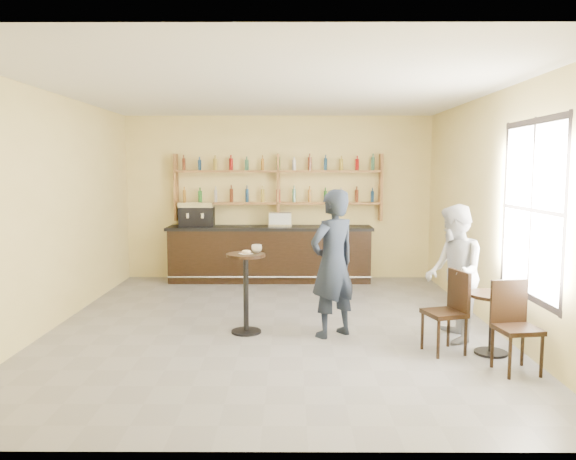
{
  "coord_description": "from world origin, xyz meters",
  "views": [
    {
      "loc": [
        0.24,
        -7.6,
        2.17
      ],
      "look_at": [
        0.2,
        0.8,
        1.25
      ],
      "focal_mm": 35.0,
      "sensor_mm": 36.0,
      "label": 1
    }
  ],
  "objects_px": {
    "cafe_table": "(492,324)",
    "patron_second": "(454,273)",
    "man_main": "(333,264)",
    "espresso_machine": "(197,214)",
    "chair_west": "(444,312)",
    "chair_south": "(517,328)",
    "pedestal_table": "(246,293)",
    "bar_counter": "(270,254)",
    "pastry_case": "(280,220)"
  },
  "relations": [
    {
      "from": "pastry_case",
      "to": "chair_west",
      "type": "relative_size",
      "value": 0.45
    },
    {
      "from": "pastry_case",
      "to": "bar_counter",
      "type": "bearing_deg",
      "value": -174.32
    },
    {
      "from": "espresso_machine",
      "to": "pastry_case",
      "type": "relative_size",
      "value": 1.49
    },
    {
      "from": "espresso_machine",
      "to": "chair_west",
      "type": "relative_size",
      "value": 0.67
    },
    {
      "from": "pastry_case",
      "to": "chair_south",
      "type": "height_order",
      "value": "pastry_case"
    },
    {
      "from": "pedestal_table",
      "to": "man_main",
      "type": "bearing_deg",
      "value": -6.92
    },
    {
      "from": "cafe_table",
      "to": "patron_second",
      "type": "height_order",
      "value": "patron_second"
    },
    {
      "from": "patron_second",
      "to": "chair_south",
      "type": "bearing_deg",
      "value": 22.02
    },
    {
      "from": "patron_second",
      "to": "cafe_table",
      "type": "bearing_deg",
      "value": 34.75
    },
    {
      "from": "espresso_machine",
      "to": "pedestal_table",
      "type": "relative_size",
      "value": 0.62
    },
    {
      "from": "bar_counter",
      "to": "patron_second",
      "type": "bearing_deg",
      "value": -57.22
    },
    {
      "from": "espresso_machine",
      "to": "chair_south",
      "type": "relative_size",
      "value": 0.68
    },
    {
      "from": "man_main",
      "to": "cafe_table",
      "type": "bearing_deg",
      "value": 122.5
    },
    {
      "from": "espresso_machine",
      "to": "chair_south",
      "type": "distance_m",
      "value": 6.54
    },
    {
      "from": "bar_counter",
      "to": "pastry_case",
      "type": "distance_m",
      "value": 0.69
    },
    {
      "from": "bar_counter",
      "to": "chair_west",
      "type": "relative_size",
      "value": 4.03
    },
    {
      "from": "espresso_machine",
      "to": "patron_second",
      "type": "relative_size",
      "value": 0.38
    },
    {
      "from": "espresso_machine",
      "to": "man_main",
      "type": "height_order",
      "value": "man_main"
    },
    {
      "from": "bar_counter",
      "to": "patron_second",
      "type": "height_order",
      "value": "patron_second"
    },
    {
      "from": "pedestal_table",
      "to": "chair_west",
      "type": "distance_m",
      "value": 2.53
    },
    {
      "from": "espresso_machine",
      "to": "bar_counter",
      "type": "bearing_deg",
      "value": -2.68
    },
    {
      "from": "cafe_table",
      "to": "chair_south",
      "type": "height_order",
      "value": "chair_south"
    },
    {
      "from": "espresso_machine",
      "to": "chair_south",
      "type": "height_order",
      "value": "espresso_machine"
    },
    {
      "from": "espresso_machine",
      "to": "patron_second",
      "type": "xyz_separation_m",
      "value": [
        3.85,
        -3.81,
        -0.43
      ]
    },
    {
      "from": "patron_second",
      "to": "chair_west",
      "type": "bearing_deg",
      "value": -22.22
    },
    {
      "from": "bar_counter",
      "to": "man_main",
      "type": "xyz_separation_m",
      "value": [
        0.94,
        -3.63,
        0.42
      ]
    },
    {
      "from": "cafe_table",
      "to": "pedestal_table",
      "type": "bearing_deg",
      "value": 163.98
    },
    {
      "from": "pastry_case",
      "to": "chair_south",
      "type": "distance_m",
      "value": 5.63
    },
    {
      "from": "chair_west",
      "to": "cafe_table",
      "type": "bearing_deg",
      "value": 68.03
    },
    {
      "from": "bar_counter",
      "to": "chair_south",
      "type": "xyz_separation_m",
      "value": [
        2.81,
        -4.94,
        -0.05
      ]
    },
    {
      "from": "chair_west",
      "to": "chair_south",
      "type": "bearing_deg",
      "value": 25.93
    },
    {
      "from": "pastry_case",
      "to": "cafe_table",
      "type": "bearing_deg",
      "value": -53.78
    },
    {
      "from": "espresso_machine",
      "to": "cafe_table",
      "type": "height_order",
      "value": "espresso_machine"
    },
    {
      "from": "bar_counter",
      "to": "espresso_machine",
      "type": "xyz_separation_m",
      "value": [
        -1.4,
        0.0,
        0.77
      ]
    },
    {
      "from": "chair_south",
      "to": "bar_counter",
      "type": "bearing_deg",
      "value": 110.73
    },
    {
      "from": "pastry_case",
      "to": "chair_south",
      "type": "bearing_deg",
      "value": -56.47
    },
    {
      "from": "man_main",
      "to": "cafe_table",
      "type": "relative_size",
      "value": 2.63
    },
    {
      "from": "man_main",
      "to": "patron_second",
      "type": "distance_m",
      "value": 1.52
    },
    {
      "from": "espresso_machine",
      "to": "patron_second",
      "type": "height_order",
      "value": "patron_second"
    },
    {
      "from": "chair_south",
      "to": "patron_second",
      "type": "distance_m",
      "value": 1.24
    },
    {
      "from": "bar_counter",
      "to": "cafe_table",
      "type": "xyz_separation_m",
      "value": [
        2.76,
        -4.34,
        -0.17
      ]
    },
    {
      "from": "espresso_machine",
      "to": "patron_second",
      "type": "bearing_deg",
      "value": -47.32
    },
    {
      "from": "pedestal_table",
      "to": "bar_counter",
      "type": "bearing_deg",
      "value": 86.91
    },
    {
      "from": "cafe_table",
      "to": "chair_south",
      "type": "bearing_deg",
      "value": -85.24
    },
    {
      "from": "pedestal_table",
      "to": "patron_second",
      "type": "height_order",
      "value": "patron_second"
    },
    {
      "from": "man_main",
      "to": "patron_second",
      "type": "relative_size",
      "value": 1.1
    },
    {
      "from": "bar_counter",
      "to": "man_main",
      "type": "relative_size",
      "value": 2.06
    },
    {
      "from": "bar_counter",
      "to": "pedestal_table",
      "type": "relative_size",
      "value": 3.7
    },
    {
      "from": "pedestal_table",
      "to": "chair_south",
      "type": "xyz_separation_m",
      "value": [
        3.0,
        -1.45,
        -0.05
      ]
    },
    {
      "from": "cafe_table",
      "to": "chair_south",
      "type": "relative_size",
      "value": 0.75
    }
  ]
}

